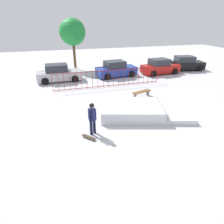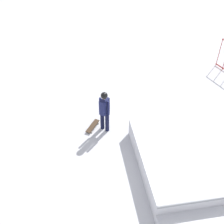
# 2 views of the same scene
# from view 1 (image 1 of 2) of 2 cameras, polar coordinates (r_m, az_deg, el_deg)

# --- Properties ---
(ground_plane) EXTENTS (60.00, 60.00, 0.00)m
(ground_plane) POSITION_cam_1_polar(r_m,az_deg,el_deg) (11.91, 6.56, -1.02)
(ground_plane) COLOR silver
(skate_ramp) EXTENTS (5.92, 4.04, 0.74)m
(skate_ramp) POSITION_cam_1_polar(r_m,az_deg,el_deg) (11.85, 8.09, 0.44)
(skate_ramp) COLOR silver
(skate_ramp) RESTS_ON ground
(skater) EXTENTS (0.39, 0.44, 1.73)m
(skater) POSITION_cam_1_polar(r_m,az_deg,el_deg) (9.56, -5.93, -1.34)
(skater) COLOR black
(skater) RESTS_ON ground
(skateboard) EXTENTS (0.66, 0.74, 0.09)m
(skateboard) POSITION_cam_1_polar(r_m,az_deg,el_deg) (9.66, -6.97, -7.49)
(skateboard) COLOR #3F2D1E
(skateboard) RESTS_ON ground
(perimeter_fence) EXTENTS (9.49, 0.09, 1.50)m
(perimeter_fence) POSITION_cam_1_polar(r_m,az_deg,el_deg) (16.80, -1.06, 10.07)
(perimeter_fence) COLOR maroon
(perimeter_fence) RESTS_ON ground
(park_bench) EXTENTS (1.64, 0.88, 0.48)m
(park_bench) POSITION_cam_1_polar(r_m,az_deg,el_deg) (14.68, 8.85, 5.69)
(park_bench) COLOR brown
(park_bench) RESTS_ON ground
(parked_car_silver) EXTENTS (4.12, 1.96, 1.60)m
(parked_car_silver) POSITION_cam_1_polar(r_m,az_deg,el_deg) (19.21, -15.65, 11.04)
(parked_car_silver) COLOR #B7B7BC
(parked_car_silver) RESTS_ON ground
(parked_car_blue) EXTENTS (4.27, 2.29, 1.60)m
(parked_car_blue) POSITION_cam_1_polar(r_m,az_deg,el_deg) (20.11, 1.20, 12.62)
(parked_car_blue) COLOR #1E3899
(parked_car_blue) RESTS_ON ground
(parked_car_red) EXTENTS (4.24, 2.22, 1.60)m
(parked_car_red) POSITION_cam_1_polar(r_m,az_deg,el_deg) (21.84, 14.16, 12.94)
(parked_car_red) COLOR red
(parked_car_red) RESTS_ON ground
(parked_car_black) EXTENTS (4.31, 2.40, 1.60)m
(parked_car_black) POSITION_cam_1_polar(r_m,az_deg,el_deg) (24.39, 21.06, 13.33)
(parked_car_black) COLOR black
(parked_car_black) RESTS_ON ground
(distant_tree) EXTENTS (2.91, 2.91, 5.56)m
(distant_tree) POSITION_cam_1_polar(r_m,az_deg,el_deg) (23.35, -11.73, 22.32)
(distant_tree) COLOR brown
(distant_tree) RESTS_ON ground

